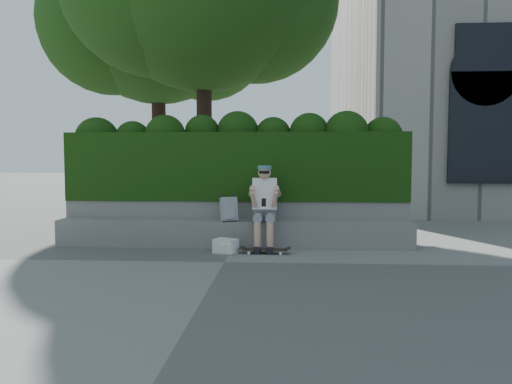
# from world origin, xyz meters

# --- Properties ---
(ground) EXTENTS (80.00, 80.00, 0.00)m
(ground) POSITION_xyz_m (0.00, 0.00, 0.00)
(ground) COLOR slate
(ground) RESTS_ON ground
(bench_ledge) EXTENTS (6.00, 0.45, 0.45)m
(bench_ledge) POSITION_xyz_m (0.00, 1.25, 0.23)
(bench_ledge) COLOR gray
(bench_ledge) RESTS_ON ground
(planter_wall) EXTENTS (6.00, 0.50, 0.75)m
(planter_wall) POSITION_xyz_m (0.00, 1.73, 0.38)
(planter_wall) COLOR gray
(planter_wall) RESTS_ON ground
(hedge) EXTENTS (6.00, 1.00, 1.20)m
(hedge) POSITION_xyz_m (0.00, 1.95, 1.35)
(hedge) COLOR black
(hedge) RESTS_ON planter_wall
(tree_right) EXTENTS (5.12, 5.12, 8.10)m
(tree_right) POSITION_xyz_m (-2.64, 6.65, 5.53)
(tree_right) COLOR black
(tree_right) RESTS_ON ground
(person) EXTENTS (0.40, 0.76, 1.38)m
(person) POSITION_xyz_m (0.54, 1.07, 0.75)
(person) COLOR gray
(person) RESTS_ON ground
(skateboard) EXTENTS (0.71, 0.20, 0.07)m
(skateboard) POSITION_xyz_m (0.56, 0.67, 0.06)
(skateboard) COLOR black
(skateboard) RESTS_ON ground
(backpack_plaid) EXTENTS (0.30, 0.23, 0.40)m
(backpack_plaid) POSITION_xyz_m (-0.06, 1.15, 0.65)
(backpack_plaid) COLOR silver
(backpack_plaid) RESTS_ON bench_ledge
(backpack_ground) EXTENTS (0.42, 0.38, 0.23)m
(backpack_ground) POSITION_xyz_m (-0.06, 0.68, 0.11)
(backpack_ground) COLOR silver
(backpack_ground) RESTS_ON ground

